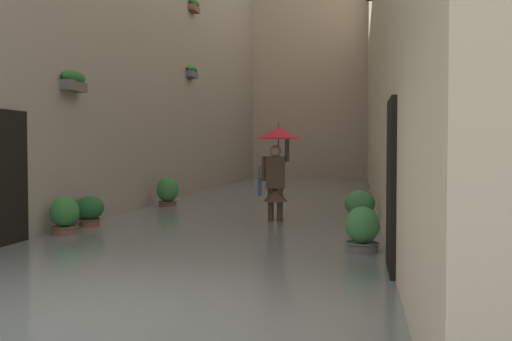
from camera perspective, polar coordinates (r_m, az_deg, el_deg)
The scene contains 10 objects.
ground_plane at distance 17.18m, azimuth 1.77°, elevation -3.31°, with size 60.44×60.44×0.00m, color gray.
flood_water at distance 17.17m, azimuth 1.77°, elevation -3.00°, with size 6.37×30.18×0.19m, color slate.
building_facade_left at distance 17.41m, azimuth 14.32°, elevation 14.72°, with size 2.04×28.18×10.89m.
building_facade_far at distance 30.43m, azimuth 5.27°, elevation 11.47°, with size 9.17×1.80×13.15m, color tan.
person_wading at distance 11.77m, azimuth 1.98°, elevation 1.17°, with size 0.92×0.92×2.12m.
potted_plant_mid_right at distance 11.45m, azimuth -15.58°, elevation -3.93°, with size 0.53×0.53×0.75m.
potted_plant_near_right at distance 10.53m, azimuth -17.79°, elevation -4.45°, with size 0.48×0.48×0.83m.
potted_plant_near_left at distance 8.46m, azimuth 10.10°, elevation -6.08°, with size 0.48×0.48×0.82m.
potted_plant_far_right at distance 15.00m, azimuth -8.43°, elevation -2.23°, with size 0.54×0.54×0.91m.
potted_plant_mid_left at distance 11.70m, azimuth 9.85°, elevation -3.65°, with size 0.59×0.59×0.81m.
Camera 1 is at (-2.39, 4.85, 1.62)m, focal length 41.94 mm.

